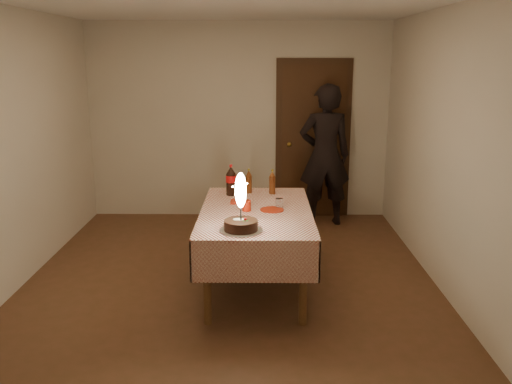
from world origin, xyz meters
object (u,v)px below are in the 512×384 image
Objects in this scene: birthday_cake at (241,217)px; red_plate at (272,210)px; dining_table at (256,220)px; amber_bottle_left at (249,182)px; cola_bottle at (231,180)px; photographer at (325,155)px; amber_bottle_right at (272,182)px; red_cup at (247,206)px; clear_cup at (279,203)px.

birthday_cake is 0.67m from red_plate.
dining_table is 0.69m from amber_bottle_left.
dining_table is 5.42× the size of cola_bottle.
birthday_cake is 2.83m from photographer.
amber_bottle_left is at bearing 28.66° from cola_bottle.
dining_table is at bearing -64.69° from cola_bottle.
cola_bottle is 0.43m from amber_bottle_right.
amber_bottle_left is 1.00× the size of amber_bottle_right.
birthday_cake is at bearing -113.57° from red_plate.
photographer is at bearing 53.00° from cola_bottle.
amber_bottle_left and amber_bottle_right have the same top height.
amber_bottle_left is at bearing 97.14° from dining_table.
amber_bottle_right is (0.28, 1.23, -0.00)m from birthday_cake.
amber_bottle_right is at bearing -116.20° from photographer.
cola_bottle is (-0.14, 1.17, 0.03)m from birthday_cake.
birthday_cake reaches higher than cola_bottle.
red_plate is 2.18m from photographer.
red_plate is 0.70m from amber_bottle_left.
birthday_cake is 0.27× the size of photographer.
cola_bottle is 1.25× the size of amber_bottle_left.
amber_bottle_left is at bearing 89.51° from red_cup.
birthday_cake reaches higher than red_cup.
clear_cup is (0.33, 0.69, -0.07)m from birthday_cake.
cola_bottle is (-0.48, 0.48, 0.11)m from clear_cup.
cola_bottle is (-0.26, 0.55, 0.26)m from dining_table.
amber_bottle_right is at bearing 88.76° from red_plate.
photographer is at bearing 67.07° from dining_table.
amber_bottle_right is at bearing 8.55° from cola_bottle.
red_cup is 0.69m from amber_bottle_left.
dining_table is at bearing 22.72° from red_cup.
red_plate is 0.12m from clear_cup.
photographer reaches higher than amber_bottle_left.
photographer reaches higher than red_cup.
clear_cup is 0.35× the size of amber_bottle_right.
birthday_cake is 4.84× the size of red_cup.
amber_bottle_right is (0.24, -0.03, 0.00)m from amber_bottle_left.
cola_bottle reaches higher than dining_table.
cola_bottle reaches higher than red_cup.
amber_bottle_left is (0.04, 1.26, -0.00)m from birthday_cake.
clear_cup is (0.22, 0.07, 0.15)m from dining_table.
red_plate is (0.15, -0.01, 0.11)m from dining_table.
red_plate is (0.27, 0.61, -0.11)m from birthday_cake.
red_cup is at bearing -114.58° from photographer.
red_plate is at bearing -91.24° from amber_bottle_right.
dining_table is at bearing -104.70° from amber_bottle_right.
red_plate is 0.69× the size of cola_bottle.
dining_table is 0.27m from clear_cup.
red_plate is 0.86× the size of amber_bottle_right.
red_cup is 0.32m from clear_cup.
clear_cup is at bearing 19.93° from red_cup.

